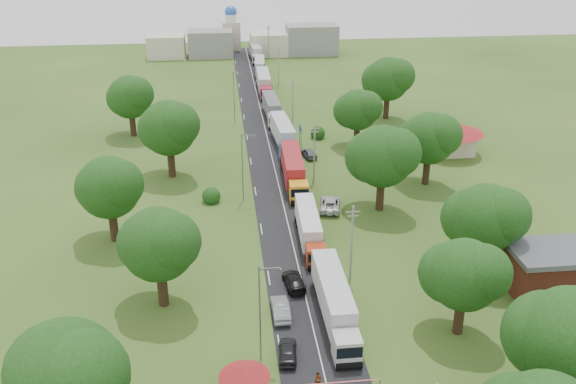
{
  "coord_description": "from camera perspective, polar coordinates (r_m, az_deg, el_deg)",
  "views": [
    {
      "loc": [
        -8.21,
        -67.66,
        38.54
      ],
      "look_at": [
        0.39,
        10.59,
        3.0
      ],
      "focal_mm": 40.0,
      "sensor_mm": 36.0,
      "label": 1
    }
  ],
  "objects": [
    {
      "name": "lamp_2",
      "position": [
        122.24,
        -4.75,
        8.56
      ],
      "size": [
        2.03,
        0.22,
        10.0
      ],
      "color": "slate",
      "rests_on": "ground"
    },
    {
      "name": "car_lane_mid",
      "position": [
        66.43,
        -0.67,
        -10.34
      ],
      "size": [
        1.74,
        4.82,
        1.58
      ],
      "primitive_type": "imported",
      "rotation": [
        0.0,
        0.0,
        3.16
      ],
      "color": "gray",
      "rests_on": "ground"
    },
    {
      "name": "pole_3",
      "position": [
        122.25,
        0.42,
        8.22
      ],
      "size": [
        1.6,
        0.24,
        9.0
      ],
      "color": "gray",
      "rests_on": "ground"
    },
    {
      "name": "lamp_0",
      "position": [
        58.04,
        -2.37,
        -10.37
      ],
      "size": [
        2.03,
        0.22,
        10.0
      ],
      "color": "slate",
      "rests_on": "ground"
    },
    {
      "name": "church",
      "position": [
        188.65,
        -5.05,
        14.09
      ],
      "size": [
        5.0,
        5.0,
        12.3
      ],
      "color": "beige",
      "rests_on": "ground"
    },
    {
      "name": "ground",
      "position": [
        78.3,
        0.56,
        -5.19
      ],
      "size": [
        260.0,
        260.0,
        0.0
      ],
      "primitive_type": "plane",
      "color": "#2D4C19",
      "rests_on": "ground"
    },
    {
      "name": "tree_5",
      "position": [
        96.22,
        12.43,
        4.72
      ],
      "size": [
        8.8,
        8.8,
        11.07
      ],
      "color": "#382616",
      "rests_on": "ground"
    },
    {
      "name": "tree_10",
      "position": [
        66.11,
        -11.45,
        -4.51
      ],
      "size": [
        8.8,
        8.8,
        11.07
      ],
      "color": "#382616",
      "rests_on": "ground"
    },
    {
      "name": "distant_town",
      "position": [
        181.31,
        -3.43,
        13.11
      ],
      "size": [
        52.0,
        8.0,
        8.0
      ],
      "color": "gray",
      "rests_on": "ground"
    },
    {
      "name": "car_verge_far",
      "position": [
        106.34,
        1.85,
        3.47
      ],
      "size": [
        2.71,
        4.67,
        1.5
      ],
      "primitive_type": "imported",
      "rotation": [
        0.0,
        0.0,
        3.37
      ],
      "color": "#585A60",
      "rests_on": "ground"
    },
    {
      "name": "car_verge_near",
      "position": [
        88.28,
        3.76,
        -1.06
      ],
      "size": [
        3.78,
        6.29,
        1.63
      ],
      "primitive_type": "imported",
      "rotation": [
        0.0,
        0.0,
        2.95
      ],
      "color": "silver",
      "rests_on": "ground"
    },
    {
      "name": "car_lane_front",
      "position": [
        61.07,
        -0.03,
        -13.97
      ],
      "size": [
        2.14,
        4.37,
        1.44
      ],
      "primitive_type": "imported",
      "rotation": [
        0.0,
        0.0,
        3.03
      ],
      "color": "black",
      "rests_on": "ground"
    },
    {
      "name": "truck_6",
      "position": [
        159.62,
        -2.51,
        11.04
      ],
      "size": [
        3.05,
        13.58,
        3.75
      ],
      "color": "#24613E",
      "rests_on": "ground"
    },
    {
      "name": "guard_booth",
      "position": [
        56.08,
        -3.9,
        -16.22
      ],
      "size": [
        4.4,
        4.4,
        3.45
      ],
      "color": "beige",
      "rests_on": "ground"
    },
    {
      "name": "lamp_1",
      "position": [
        89.05,
        -3.99,
        2.49
      ],
      "size": [
        2.03,
        0.22,
        10.0
      ],
      "color": "slate",
      "rests_on": "ground"
    },
    {
      "name": "pole_5",
      "position": [
        176.49,
        -1.75,
        13.23
      ],
      "size": [
        1.6,
        0.24,
        9.0
      ],
      "color": "gray",
      "rests_on": "ground"
    },
    {
      "name": "tree_12",
      "position": [
        98.09,
        -10.57,
        5.65
      ],
      "size": [
        9.6,
        9.6,
        12.05
      ],
      "color": "#382616",
      "rests_on": "ground"
    },
    {
      "name": "truck_4",
      "position": [
        125.83,
        -1.45,
        7.45
      ],
      "size": [
        2.83,
        14.26,
        3.94
      ],
      "color": "#BDBDBD",
      "rests_on": "ground"
    },
    {
      "name": "pole_4",
      "position": [
        149.21,
        -0.85,
        11.18
      ],
      "size": [
        1.6,
        0.24,
        9.0
      ],
      "color": "gray",
      "rests_on": "ground"
    },
    {
      "name": "pedestrian_near",
      "position": [
        57.77,
        2.69,
        -16.45
      ],
      "size": [
        0.69,
        0.52,
        1.72
      ],
      "primitive_type": "imported",
      "rotation": [
        0.0,
        0.0,
        0.18
      ],
      "color": "gray",
      "rests_on": "ground"
    },
    {
      "name": "truck_2",
      "position": [
        95.57,
        0.46,
        2.02
      ],
      "size": [
        3.08,
        15.72,
        4.35
      ],
      "color": "orange",
      "rests_on": "ground"
    },
    {
      "name": "pole_2",
      "position": [
        95.89,
        2.36,
        3.6
      ],
      "size": [
        1.6,
        0.24,
        9.0
      ],
      "color": "gray",
      "rests_on": "ground"
    },
    {
      "name": "house_cream",
      "position": [
        110.53,
        14.36,
        5.12
      ],
      "size": [
        10.08,
        10.08,
        5.8
      ],
      "color": "beige",
      "rests_on": "ground"
    },
    {
      "name": "tree_1",
      "position": [
        55.31,
        23.86,
        -11.81
      ],
      "size": [
        9.6,
        9.6,
        12.05
      ],
      "color": "#382616",
      "rests_on": "ground"
    },
    {
      "name": "tree_6",
      "position": [
        110.13,
        6.21,
        7.29
      ],
      "size": [
        8.0,
        8.0,
        10.1
      ],
      "color": "#382616",
      "rests_on": "ground"
    },
    {
      "name": "pole_1",
      "position": [
        70.81,
        5.69,
        -4.4
      ],
      "size": [
        1.6,
        0.24,
        9.0
      ],
      "color": "gray",
      "rests_on": "ground"
    },
    {
      "name": "truck_1",
      "position": [
        79.13,
        1.89,
        -3.2
      ],
      "size": [
        2.73,
        13.77,
        3.81
      ],
      "color": "#A72F13",
      "rests_on": "ground"
    },
    {
      "name": "truck_0",
      "position": [
        65.08,
        4.17,
        -9.69
      ],
      "size": [
        2.65,
        15.17,
        4.21
      ],
      "color": "beige",
      "rests_on": "ground"
    },
    {
      "name": "house_brick",
      "position": [
        74.55,
        22.14,
        -6.48
      ],
      "size": [
        8.6,
        6.6,
        5.2
      ],
      "color": "maroon",
      "rests_on": "ground"
    },
    {
      "name": "tree_3",
      "position": [
        73.17,
        17.09,
        -2.2
      ],
      "size": [
        8.8,
        8.8,
        11.07
      ],
      "color": "#382616",
      "rests_on": "ground"
    },
    {
      "name": "car_lane_rear",
      "position": [
        70.97,
        0.53,
        -7.92
      ],
      "size": [
        2.47,
        5.08,
        1.43
      ],
      "primitive_type": "imported",
      "rotation": [
        0.0,
        0.0,
        3.24
      ],
      "color": "black",
      "rests_on": "ground"
    },
    {
      "name": "tree_2",
      "position": [
        63.2,
        15.37,
        -7.04
      ],
      "size": [
        8.0,
        8.0,
        10.1
      ],
      "color": "#382616",
      "rests_on": "ground"
    },
    {
      "name": "truck_7",
      "position": [
        175.83,
        -2.9,
        12.31
      ],
      "size": [
        2.95,
        14.38,
        3.98
      ],
      "color": "#BBBBBB",
      "rests_on": "ground"
    },
    {
      "name": "truck_3",
      "position": [
        110.66,
        -0.44,
        5.15
      ],
      "size": [
        3.35,
        15.35,
        4.24
      ],
      "color": "#185994",
      "rests_on": "ground"
    },
    {
      "name": "tree_9",
      "position": [
        50.13,
        -19.14,
        -15.06
      ],
      "size": [
        9.6,
        9.6,
        12.05
      ],
      "color": "#382616",
      "rests_on": "ground"
    },
    {
      "name": "tree_4",
      "position": [
        86.31,
        8.38,
        3.2
      ],
      "size": [
        9.6,
        9.6,
        12.05
      ],
      "color": "#382616",
      "rests_on": "ground"
    },
    {
      "name": "tree_7",
      "position": [
        125.95,
        8.87,
        9.91
      ],
      "size": [
        9.6,
        9.6,
        12.05
      ],
      "color": "#382616",
      "rests_on": "ground"
    },
    {
      "name": "tree_13",
      "position": [
        118.15,
        -13.87,
        8.22
      ],
      "size": [
        8.8,
        8.8,
        11.07
      ],
      "color": "#382616",
      "rests_on": "ground"
    },
    {
      "name": "info_sign",
      "position": [
        109.47,
        1.11,
        5.35
      ],
      "size": [
        0.12,
        3.1,
        4.1
      ],
      "color": "slate",
      "rests_on": "ground"
    },
    {
      "name": "tree_11",
      "position": [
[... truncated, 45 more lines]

